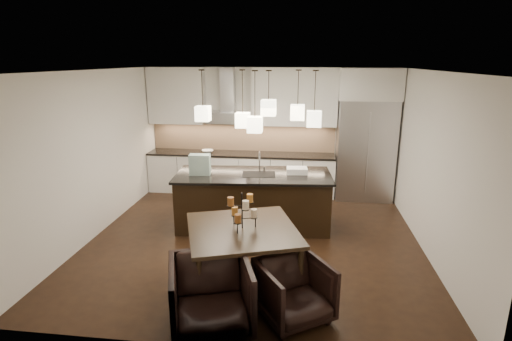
# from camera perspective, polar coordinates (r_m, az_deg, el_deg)

# --- Properties ---
(floor) EXTENTS (5.50, 5.50, 0.02)m
(floor) POSITION_cam_1_polar(r_m,az_deg,el_deg) (6.96, -0.21, -9.68)
(floor) COLOR black
(floor) RESTS_ON ground
(ceiling) EXTENTS (5.50, 5.50, 0.02)m
(ceiling) POSITION_cam_1_polar(r_m,az_deg,el_deg) (6.30, -0.23, 14.20)
(ceiling) COLOR white
(ceiling) RESTS_ON wall_back
(wall_back) EXTENTS (5.50, 0.02, 2.80)m
(wall_back) POSITION_cam_1_polar(r_m,az_deg,el_deg) (9.18, 1.98, 5.77)
(wall_back) COLOR silver
(wall_back) RESTS_ON ground
(wall_front) EXTENTS (5.50, 0.02, 2.80)m
(wall_front) POSITION_cam_1_polar(r_m,az_deg,el_deg) (3.90, -5.42, -8.07)
(wall_front) COLOR silver
(wall_front) RESTS_ON ground
(wall_left) EXTENTS (0.02, 5.50, 2.80)m
(wall_left) POSITION_cam_1_polar(r_m,az_deg,el_deg) (7.36, -22.07, 2.17)
(wall_left) COLOR silver
(wall_left) RESTS_ON ground
(wall_right) EXTENTS (0.02, 5.50, 2.80)m
(wall_right) POSITION_cam_1_polar(r_m,az_deg,el_deg) (6.73, 23.78, 0.82)
(wall_right) COLOR silver
(wall_right) RESTS_ON ground
(refrigerator) EXTENTS (1.20, 0.72, 2.15)m
(refrigerator) POSITION_cam_1_polar(r_m,az_deg,el_deg) (8.93, 15.30, 2.82)
(refrigerator) COLOR #B7B7BA
(refrigerator) RESTS_ON floor
(fridge_panel) EXTENTS (1.26, 0.72, 0.65)m
(fridge_panel) POSITION_cam_1_polar(r_m,az_deg,el_deg) (8.74, 15.97, 11.81)
(fridge_panel) COLOR silver
(fridge_panel) RESTS_ON refrigerator
(lower_cabinets) EXTENTS (4.21, 0.62, 0.88)m
(lower_cabinets) POSITION_cam_1_polar(r_m,az_deg,el_deg) (9.15, -2.16, -0.43)
(lower_cabinets) COLOR silver
(lower_cabinets) RESTS_ON floor
(countertop) EXTENTS (4.21, 0.66, 0.04)m
(countertop) POSITION_cam_1_polar(r_m,az_deg,el_deg) (9.03, -2.19, 2.38)
(countertop) COLOR black
(countertop) RESTS_ON lower_cabinets
(backsplash) EXTENTS (4.21, 0.02, 0.63)m
(backsplash) POSITION_cam_1_polar(r_m,az_deg,el_deg) (9.25, -1.92, 4.82)
(backsplash) COLOR tan
(backsplash) RESTS_ON countertop
(upper_cab_left) EXTENTS (1.25, 0.35, 1.25)m
(upper_cab_left) POSITION_cam_1_polar(r_m,az_deg,el_deg) (9.32, -11.29, 10.44)
(upper_cab_left) COLOR silver
(upper_cab_left) RESTS_ON wall_back
(upper_cab_right) EXTENTS (1.85, 0.35, 1.25)m
(upper_cab_right) POSITION_cam_1_polar(r_m,az_deg,el_deg) (8.86, 5.54, 10.41)
(upper_cab_right) COLOR silver
(upper_cab_right) RESTS_ON wall_back
(hood_canopy) EXTENTS (0.90, 0.52, 0.24)m
(hood_canopy) POSITION_cam_1_polar(r_m,az_deg,el_deg) (8.98, -4.10, 7.60)
(hood_canopy) COLOR #B7B7BA
(hood_canopy) RESTS_ON wall_back
(hood_chimney) EXTENTS (0.30, 0.28, 0.96)m
(hood_chimney) POSITION_cam_1_polar(r_m,az_deg,el_deg) (9.03, -4.04, 11.47)
(hood_chimney) COLOR #B7B7BA
(hood_chimney) RESTS_ON hood_canopy
(fruit_bowl) EXTENTS (0.33, 0.33, 0.06)m
(fruit_bowl) POSITION_cam_1_polar(r_m,az_deg,el_deg) (9.12, -6.94, 2.74)
(fruit_bowl) COLOR silver
(fruit_bowl) RESTS_ON countertop
(island_body) EXTENTS (2.76, 1.30, 0.94)m
(island_body) POSITION_cam_1_polar(r_m,az_deg,el_deg) (7.29, -0.38, -4.40)
(island_body) COLOR black
(island_body) RESTS_ON floor
(island_top) EXTENTS (2.86, 1.39, 0.04)m
(island_top) POSITION_cam_1_polar(r_m,az_deg,el_deg) (7.13, -0.39, -0.67)
(island_top) COLOR black
(island_top) RESTS_ON island_body
(faucet) EXTENTS (0.13, 0.27, 0.41)m
(faucet) POSITION_cam_1_polar(r_m,az_deg,el_deg) (7.17, 0.50, 1.29)
(faucet) COLOR silver
(faucet) RESTS_ON island_top
(tote_bag) EXTENTS (0.38, 0.22, 0.36)m
(tote_bag) POSITION_cam_1_polar(r_m,az_deg,el_deg) (7.12, -8.02, 0.85)
(tote_bag) COLOR #23553D
(tote_bag) RESTS_ON island_top
(food_container) EXTENTS (0.39, 0.29, 0.11)m
(food_container) POSITION_cam_1_polar(r_m,az_deg,el_deg) (7.19, 5.87, 0.00)
(food_container) COLOR silver
(food_container) RESTS_ON island_top
(dining_table) EXTENTS (1.76, 1.76, 0.83)m
(dining_table) POSITION_cam_1_polar(r_m,az_deg,el_deg) (5.46, -1.93, -12.22)
(dining_table) COLOR black
(dining_table) RESTS_ON floor
(candelabra) EXTENTS (0.51, 0.51, 0.49)m
(candelabra) POSITION_cam_1_polar(r_m,az_deg,el_deg) (5.19, -2.00, -5.76)
(candelabra) COLOR black
(candelabra) RESTS_ON dining_table
(candle_a) EXTENTS (0.11, 0.11, 0.11)m
(candle_a) POSITION_cam_1_polar(r_m,az_deg,el_deg) (5.23, -0.31, -6.12)
(candle_a) COLOR #F8DDB8
(candle_a) RESTS_ON candelabra
(candle_b) EXTENTS (0.11, 0.11, 0.11)m
(candle_b) POSITION_cam_1_polar(r_m,az_deg,el_deg) (5.31, -3.06, -5.78)
(candle_b) COLOR #C1772A
(candle_b) RESTS_ON candelabra
(candle_c) EXTENTS (0.11, 0.11, 0.11)m
(candle_c) POSITION_cam_1_polar(r_m,az_deg,el_deg) (5.07, -2.61, -6.85)
(candle_c) COLOR brown
(candle_c) RESTS_ON candelabra
(candle_d) EXTENTS (0.11, 0.11, 0.11)m
(candle_d) POSITION_cam_1_polar(r_m,az_deg,el_deg) (5.25, -0.88, -3.95)
(candle_d) COLOR #C1772A
(candle_d) RESTS_ON candelabra
(candle_e) EXTENTS (0.11, 0.11, 0.11)m
(candle_e) POSITION_cam_1_polar(r_m,az_deg,el_deg) (5.14, -3.64, -4.43)
(candle_e) COLOR brown
(candle_e) RESTS_ON candelabra
(candle_f) EXTENTS (0.11, 0.11, 0.11)m
(candle_f) POSITION_cam_1_polar(r_m,az_deg,el_deg) (5.01, -1.48, -4.94)
(candle_f) COLOR #F8DDB8
(candle_f) RESTS_ON candelabra
(armchair_left) EXTENTS (1.13, 1.15, 0.83)m
(armchair_left) POSITION_cam_1_polar(r_m,az_deg,el_deg) (4.70, -6.47, -17.37)
(armchair_left) COLOR black
(armchair_left) RESTS_ON floor
(armchair_right) EXTENTS (1.06, 1.07, 0.71)m
(armchair_right) POSITION_cam_1_polar(r_m,az_deg,el_deg) (4.89, 5.48, -16.74)
(armchair_right) COLOR black
(armchair_right) RESTS_ON floor
(pendant_a) EXTENTS (0.24, 0.24, 0.26)m
(pendant_a) POSITION_cam_1_polar(r_m,az_deg,el_deg) (7.10, -7.58, 8.07)
(pendant_a) COLOR #FFF7CC
(pendant_a) RESTS_ON ceiling
(pendant_b) EXTENTS (0.24, 0.24, 0.26)m
(pendant_b) POSITION_cam_1_polar(r_m,az_deg,el_deg) (7.12, -1.91, 7.20)
(pendant_b) COLOR #FFF7CC
(pendant_b) RESTS_ON ceiling
(pendant_c) EXTENTS (0.24, 0.24, 0.26)m
(pendant_c) POSITION_cam_1_polar(r_m,az_deg,el_deg) (6.66, 1.80, 8.95)
(pendant_c) COLOR #FFF7CC
(pendant_c) RESTS_ON ceiling
(pendant_d) EXTENTS (0.24, 0.24, 0.26)m
(pendant_d) POSITION_cam_1_polar(r_m,az_deg,el_deg) (7.02, 5.95, 8.26)
(pendant_d) COLOR #FFF7CC
(pendant_d) RESTS_ON ceiling
(pendant_e) EXTENTS (0.24, 0.24, 0.26)m
(pendant_e) POSITION_cam_1_polar(r_m,az_deg,el_deg) (6.78, 8.28, 7.32)
(pendant_e) COLOR #FFF7CC
(pendant_e) RESTS_ON ceiling
(pendant_f) EXTENTS (0.24, 0.24, 0.26)m
(pendant_f) POSITION_cam_1_polar(r_m,az_deg,el_deg) (6.67, -0.16, 6.59)
(pendant_f) COLOR #FFF7CC
(pendant_f) RESTS_ON ceiling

